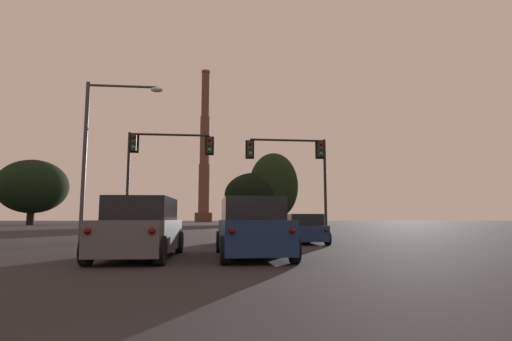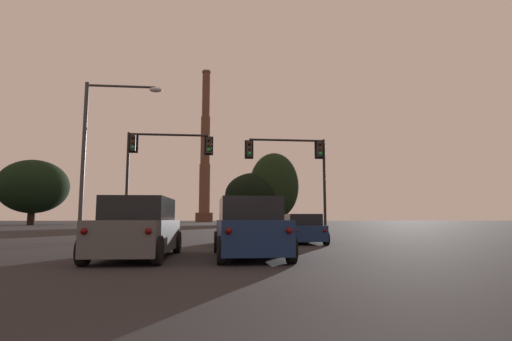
{
  "view_description": "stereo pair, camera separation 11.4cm",
  "coord_description": "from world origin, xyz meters",
  "px_view_note": "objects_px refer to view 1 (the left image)",
  "views": [
    {
      "loc": [
        -1.13,
        -2.02,
        1.19
      ],
      "look_at": [
        3.94,
        44.89,
        6.95
      ],
      "focal_mm": 28.0,
      "sensor_mm": 36.0,
      "label": 1
    },
    {
      "loc": [
        -1.02,
        -2.03,
        1.19
      ],
      "look_at": [
        3.94,
        44.89,
        6.95
      ],
      "focal_mm": 28.0,
      "sensor_mm": 36.0,
      "label": 2
    }
  ],
  "objects_px": {
    "suv_center_lane_second": "(251,228)",
    "hatchback_right_lane_front": "(303,230)",
    "traffic_light_overhead_left": "(157,157)",
    "suv_left_lane_second": "(141,229)",
    "street_lamp": "(99,141)",
    "smokestack": "(204,161)",
    "sedan_center_lane_front": "(244,230)",
    "traffic_light_overhead_right": "(299,162)"
  },
  "relations": [
    {
      "from": "traffic_light_overhead_right",
      "to": "street_lamp",
      "type": "relative_size",
      "value": 0.8
    },
    {
      "from": "traffic_light_overhead_right",
      "to": "traffic_light_overhead_left",
      "type": "height_order",
      "value": "traffic_light_overhead_left"
    },
    {
      "from": "hatchback_right_lane_front",
      "to": "sedan_center_lane_front",
      "type": "distance_m",
      "value": 3.1
    },
    {
      "from": "street_lamp",
      "to": "smokestack",
      "type": "xyz_separation_m",
      "value": [
        2.18,
        134.55,
        18.45
      ]
    },
    {
      "from": "smokestack",
      "to": "suv_left_lane_second",
      "type": "bearing_deg",
      "value": -89.47
    },
    {
      "from": "sedan_center_lane_front",
      "to": "traffic_light_overhead_right",
      "type": "relative_size",
      "value": 0.73
    },
    {
      "from": "hatchback_right_lane_front",
      "to": "traffic_light_overhead_right",
      "type": "xyz_separation_m",
      "value": [
        1.19,
        5.96,
        4.29
      ]
    },
    {
      "from": "street_lamp",
      "to": "traffic_light_overhead_left",
      "type": "bearing_deg",
      "value": 68.98
    },
    {
      "from": "traffic_light_overhead_left",
      "to": "smokestack",
      "type": "height_order",
      "value": "smokestack"
    },
    {
      "from": "traffic_light_overhead_right",
      "to": "street_lamp",
      "type": "distance_m",
      "value": 12.55
    },
    {
      "from": "hatchback_right_lane_front",
      "to": "sedan_center_lane_front",
      "type": "bearing_deg",
      "value": -164.62
    },
    {
      "from": "suv_left_lane_second",
      "to": "smokestack",
      "type": "height_order",
      "value": "smokestack"
    },
    {
      "from": "hatchback_right_lane_front",
      "to": "traffic_light_overhead_right",
      "type": "height_order",
      "value": "traffic_light_overhead_right"
    },
    {
      "from": "traffic_light_overhead_right",
      "to": "smokestack",
      "type": "bearing_deg",
      "value": 94.05
    },
    {
      "from": "hatchback_right_lane_front",
      "to": "suv_left_lane_second",
      "type": "distance_m",
      "value": 9.63
    },
    {
      "from": "sedan_center_lane_front",
      "to": "smokestack",
      "type": "xyz_separation_m",
      "value": [
        -4.96,
        135.87,
        22.82
      ]
    },
    {
      "from": "traffic_light_overhead_left",
      "to": "street_lamp",
      "type": "xyz_separation_m",
      "value": [
        -2.07,
        -5.39,
        -0.05
      ]
    },
    {
      "from": "traffic_light_overhead_left",
      "to": "hatchback_right_lane_front",
      "type": "bearing_deg",
      "value": -36.43
    },
    {
      "from": "traffic_light_overhead_right",
      "to": "traffic_light_overhead_left",
      "type": "xyz_separation_m",
      "value": [
        -9.26,
        -0.0,
        0.15
      ]
    },
    {
      "from": "street_lamp",
      "to": "suv_left_lane_second",
      "type": "bearing_deg",
      "value": -65.07
    },
    {
      "from": "traffic_light_overhead_left",
      "to": "traffic_light_overhead_right",
      "type": "bearing_deg",
      "value": 0.01
    },
    {
      "from": "hatchback_right_lane_front",
      "to": "traffic_light_overhead_left",
      "type": "distance_m",
      "value": 10.97
    },
    {
      "from": "suv_center_lane_second",
      "to": "smokestack",
      "type": "distance_m",
      "value": 143.97
    },
    {
      "from": "street_lamp",
      "to": "sedan_center_lane_front",
      "type": "bearing_deg",
      "value": -10.46
    },
    {
      "from": "traffic_light_overhead_left",
      "to": "suv_left_lane_second",
      "type": "bearing_deg",
      "value": -83.72
    },
    {
      "from": "sedan_center_lane_front",
      "to": "traffic_light_overhead_right",
      "type": "distance_m",
      "value": 9.0
    },
    {
      "from": "street_lamp",
      "to": "smokestack",
      "type": "bearing_deg",
      "value": 89.07
    },
    {
      "from": "sedan_center_lane_front",
      "to": "suv_left_lane_second",
      "type": "bearing_deg",
      "value": -118.92
    },
    {
      "from": "suv_center_lane_second",
      "to": "hatchback_right_lane_front",
      "type": "distance_m",
      "value": 7.71
    },
    {
      "from": "suv_left_lane_second",
      "to": "street_lamp",
      "type": "distance_m",
      "value": 9.27
    },
    {
      "from": "suv_left_lane_second",
      "to": "traffic_light_overhead_left",
      "type": "height_order",
      "value": "traffic_light_overhead_left"
    },
    {
      "from": "suv_center_lane_second",
      "to": "sedan_center_lane_front",
      "type": "xyz_separation_m",
      "value": [
        0.23,
        6.23,
        -0.23
      ]
    },
    {
      "from": "hatchback_right_lane_front",
      "to": "street_lamp",
      "type": "xyz_separation_m",
      "value": [
        -10.14,
        0.56,
        4.38
      ]
    },
    {
      "from": "suv_left_lane_second",
      "to": "smokestack",
      "type": "xyz_separation_m",
      "value": [
        -1.32,
        142.07,
        22.59
      ]
    },
    {
      "from": "sedan_center_lane_front",
      "to": "traffic_light_overhead_left",
      "type": "xyz_separation_m",
      "value": [
        -5.06,
        6.71,
        4.43
      ]
    },
    {
      "from": "sedan_center_lane_front",
      "to": "suv_left_lane_second",
      "type": "xyz_separation_m",
      "value": [
        -3.64,
        -6.2,
        0.23
      ]
    },
    {
      "from": "suv_center_lane_second",
      "to": "suv_left_lane_second",
      "type": "bearing_deg",
      "value": 178.41
    },
    {
      "from": "sedan_center_lane_front",
      "to": "traffic_light_overhead_left",
      "type": "relative_size",
      "value": 0.71
    },
    {
      "from": "suv_left_lane_second",
      "to": "street_lamp",
      "type": "relative_size",
      "value": 0.62
    },
    {
      "from": "hatchback_right_lane_front",
      "to": "traffic_light_overhead_right",
      "type": "distance_m",
      "value": 7.44
    },
    {
      "from": "suv_center_lane_second",
      "to": "traffic_light_overhead_right",
      "type": "relative_size",
      "value": 0.76
    },
    {
      "from": "hatchback_right_lane_front",
      "to": "suv_left_lane_second",
      "type": "bearing_deg",
      "value": -132.37
    }
  ]
}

